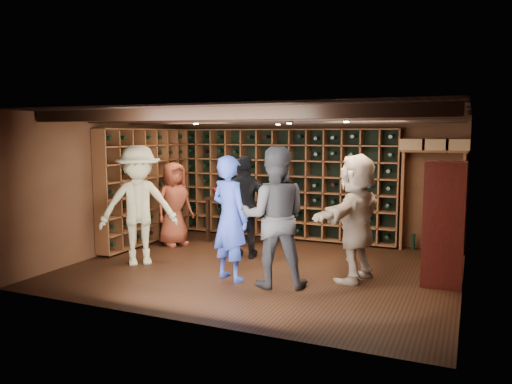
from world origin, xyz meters
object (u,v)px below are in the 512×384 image
at_px(man_blue_shirt, 230,218).
at_px(guest_woman_black, 245,207).
at_px(guest_khaki, 139,205).
at_px(tasting_table, 237,204).
at_px(man_grey_suit, 274,217).
at_px(display_cabinet, 444,226).
at_px(guest_red_floral, 174,204).
at_px(guest_beige, 356,217).

bearing_deg(man_blue_shirt, guest_woman_black, -54.30).
xyz_separation_m(guest_woman_black, guest_khaki, (-1.44, -1.09, 0.10)).
bearing_deg(man_blue_shirt, tasting_table, -45.70).
xyz_separation_m(man_grey_suit, guest_khaki, (-2.50, 0.22, -0.01)).
distance_m(display_cabinet, guest_red_floral, 4.98).
bearing_deg(guest_red_floral, man_blue_shirt, -107.20).
bearing_deg(man_grey_suit, guest_woman_black, -71.50).
height_order(display_cabinet, man_grey_suit, man_grey_suit).
relative_size(guest_woman_black, guest_beige, 0.95).
bearing_deg(guest_beige, guest_woman_black, -91.55).
height_order(guest_woman_black, tasting_table, guest_woman_black).
bearing_deg(tasting_table, man_blue_shirt, -55.65).
xyz_separation_m(man_grey_suit, tasting_table, (-1.70, 2.31, -0.20)).
relative_size(man_grey_suit, guest_woman_black, 1.11).
relative_size(man_grey_suit, guest_beige, 1.06).
relative_size(man_blue_shirt, guest_woman_black, 1.04).
bearing_deg(guest_khaki, display_cabinet, -32.87).
bearing_deg(guest_khaki, man_grey_suit, -47.26).
xyz_separation_m(man_grey_suit, guest_red_floral, (-2.74, 1.67, -0.19)).
bearing_deg(guest_woman_black, man_blue_shirt, 94.87).
bearing_deg(tasting_table, guest_beige, -18.98).
bearing_deg(guest_woman_black, guest_red_floral, -21.74).
distance_m(guest_woman_black, tasting_table, 1.20).
relative_size(man_blue_shirt, man_grey_suit, 0.93).
height_order(man_blue_shirt, man_grey_suit, man_grey_suit).
height_order(man_blue_shirt, tasting_table, man_blue_shirt).
relative_size(man_grey_suit, guest_red_floral, 1.23).
xyz_separation_m(man_blue_shirt, tasting_table, (-0.98, 2.28, -0.13)).
height_order(guest_khaki, tasting_table, guest_khaki).
distance_m(display_cabinet, guest_woman_black, 3.27).
relative_size(guest_red_floral, guest_khaki, 0.82).
xyz_separation_m(man_blue_shirt, man_grey_suit, (0.72, -0.03, 0.07)).
bearing_deg(display_cabinet, man_grey_suit, -155.70).
bearing_deg(man_blue_shirt, guest_red_floral, -17.97).
xyz_separation_m(man_blue_shirt, guest_woman_black, (-0.34, 1.28, -0.03)).
bearing_deg(man_grey_suit, man_blue_shirt, -22.72).
distance_m(guest_khaki, tasting_table, 2.25).
relative_size(guest_red_floral, guest_beige, 0.86).
height_order(man_grey_suit, guest_beige, man_grey_suit).
bearing_deg(guest_khaki, guest_beige, -33.52).
relative_size(man_blue_shirt, guest_khaki, 0.94).
relative_size(man_blue_shirt, guest_red_floral, 1.14).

